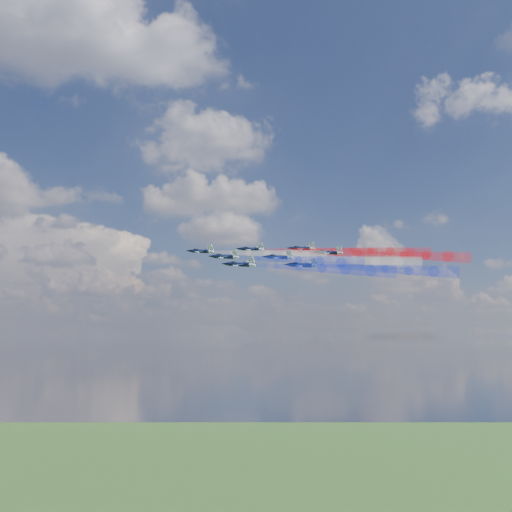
{
  "coord_description": "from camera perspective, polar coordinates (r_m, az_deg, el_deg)",
  "views": [
    {
      "loc": [
        -22.72,
        -180.11,
        147.21
      ],
      "look_at": [
        16.65,
        -11.01,
        171.62
      ],
      "focal_mm": 40.44,
      "sensor_mm": 36.0,
      "label": 1
    }
  ],
  "objects": [
    {
      "name": "jet_center_third",
      "position": [
        171.06,
        2.23,
        -0.11
      ],
      "size": [
        13.5,
        13.25,
        5.71
      ],
      "primitive_type": null,
      "rotation": [
        0.1,
        -0.25,
        0.91
      ],
      "color": "black"
    },
    {
      "name": "jet_rear_right",
      "position": [
        178.18,
        7.14,
        0.35
      ],
      "size": [
        13.5,
        13.25,
        5.71
      ],
      "primitive_type": null,
      "rotation": [
        0.1,
        -0.25,
        0.91
      ],
      "color": "black"
    },
    {
      "name": "trail_lead",
      "position": [
        174.53,
        1.1,
        0.23
      ],
      "size": [
        31.66,
        25.29,
        7.6
      ],
      "primitive_type": null,
      "rotation": [
        0.1,
        -0.25,
        0.91
      ],
      "color": "white"
    },
    {
      "name": "trail_rear_left",
      "position": [
        153.99,
        12.63,
        -1.26
      ],
      "size": [
        31.66,
        25.29,
        7.6
      ],
      "primitive_type": null,
      "rotation": [
        0.1,
        -0.25,
        0.91
      ],
      "color": "#1B31E7"
    },
    {
      "name": "jet_lead",
      "position": [
        184.64,
        -5.47,
        0.48
      ],
      "size": [
        13.5,
        13.25,
        5.71
      ],
      "primitive_type": null,
      "rotation": [
        0.1,
        -0.25,
        0.91
      ],
      "color": "black"
    },
    {
      "name": "trail_inner_right",
      "position": [
        180.08,
        6.15,
        0.45
      ],
      "size": [
        31.66,
        25.29,
        7.6
      ],
      "primitive_type": null,
      "rotation": [
        0.1,
        -0.25,
        0.91
      ],
      "color": "red"
    },
    {
      "name": "trail_outer_right",
      "position": [
        184.93,
        11.26,
        0.52
      ],
      "size": [
        31.66,
        25.29,
        7.6
      ],
      "primitive_type": null,
      "rotation": [
        0.1,
        -0.25,
        0.91
      ],
      "color": "red"
    },
    {
      "name": "jet_inner_right",
      "position": [
        188.36,
        -0.51,
        0.69
      ],
      "size": [
        13.5,
        13.25,
        5.71
      ],
      "primitive_type": null,
      "rotation": [
        0.1,
        -0.25,
        0.91
      ],
      "color": "black"
    },
    {
      "name": "trail_rear_right",
      "position": [
        172.95,
        14.43,
        0.08
      ],
      "size": [
        31.66,
        25.29,
        7.6
      ],
      "primitive_type": null,
      "rotation": [
        0.1,
        -0.25,
        0.91
      ],
      "color": "red"
    },
    {
      "name": "jet_outer_left",
      "position": [
        153.78,
        -1.64,
        -0.84
      ],
      "size": [
        13.5,
        13.25,
        5.71
      ],
      "primitive_type": null,
      "rotation": [
        0.1,
        -0.25,
        0.91
      ],
      "color": "black"
    },
    {
      "name": "jet_rear_left",
      "position": [
        160.05,
        4.56,
        -0.91
      ],
      "size": [
        13.5,
        13.25,
        5.71
      ],
      "primitive_type": null,
      "rotation": [
        0.1,
        -0.25,
        0.91
      ],
      "color": "black"
    },
    {
      "name": "trail_inner_left",
      "position": [
        159.95,
        4.2,
        -0.38
      ],
      "size": [
        31.66,
        25.29,
        7.6
      ],
      "primitive_type": null,
      "rotation": [
        0.1,
        -0.25,
        0.91
      ],
      "color": "#1B31E7"
    },
    {
      "name": "trail_center_third",
      "position": [
        163.97,
        9.69,
        -0.4
      ],
      "size": [
        31.66,
        25.29,
        7.6
      ],
      "primitive_type": null,
      "rotation": [
        0.1,
        -0.25,
        0.91
      ],
      "color": "white"
    },
    {
      "name": "jet_outer_right",
      "position": [
        191.28,
        4.54,
        0.75
      ],
      "size": [
        13.5,
        13.25,
        5.71
      ],
      "primitive_type": null,
      "rotation": [
        0.1,
        -0.25,
        0.91
      ],
      "color": "black"
    },
    {
      "name": "trail_outer_left",
      "position": [
        145.37,
        6.54,
        -1.21
      ],
      "size": [
        31.66,
        25.29,
        7.6
      ],
      "primitive_type": null,
      "rotation": [
        0.1,
        -0.25,
        0.91
      ],
      "color": "#1B31E7"
    },
    {
      "name": "jet_inner_left",
      "position": [
        169.07,
        -3.13,
        -0.07
      ],
      "size": [
        13.5,
        13.25,
        5.71
      ],
      "primitive_type": null,
      "rotation": [
        0.1,
        -0.25,
        0.91
      ],
      "color": "black"
    }
  ]
}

